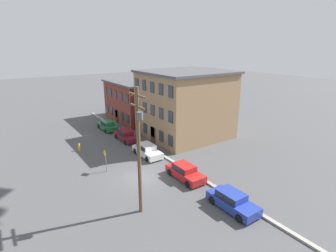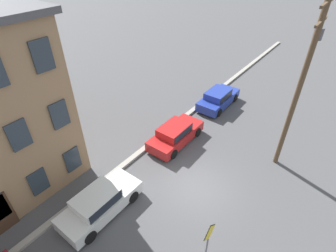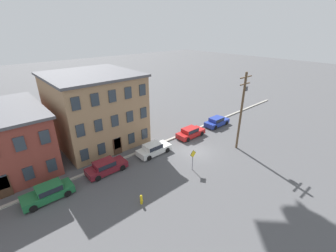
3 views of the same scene
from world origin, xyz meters
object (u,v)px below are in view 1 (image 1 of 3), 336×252
car_red (185,171)px  car_maroon (126,135)px  car_blue (232,200)px  utility_pole (139,146)px  car_white (147,150)px  caution_sign (105,157)px  fire_hydrant (79,147)px  car_green (108,125)px

car_red → car_maroon: bearing=179.8°
car_blue → utility_pole: size_ratio=0.44×
car_white → car_blue: size_ratio=1.00×
car_white → car_red: bearing=2.3°
caution_sign → fire_hydrant: 7.46m
car_green → caution_sign: bearing=-22.7°
car_blue → fire_hydrant: car_blue is taller
caution_sign → car_white: bearing=101.6°
car_green → car_white: size_ratio=1.00×
car_green → car_red: 19.21m
car_maroon → car_blue: size_ratio=1.00×
car_white → car_red: same height
car_green → utility_pole: size_ratio=0.44×
car_green → fire_hydrant: car_green is taller
car_green → utility_pole: utility_pole is taller
utility_pole → fire_hydrant: size_ratio=10.35×
caution_sign → utility_pole: (8.13, -0.37, 3.89)m
utility_pole → caution_sign: bearing=177.4°
car_red → car_green: bearing=-179.2°
car_maroon → utility_pole: (15.60, -6.28, 4.82)m
car_green → caution_sign: caution_sign is taller
car_green → car_maroon: 5.94m
car_maroon → utility_pole: 17.49m
car_green → car_blue: size_ratio=1.00×
car_maroon → car_red: same height
car_blue → utility_pole: utility_pole is taller
caution_sign → car_maroon: bearing=141.6°
car_blue → car_maroon: bearing=179.9°
caution_sign → car_red: bearing=45.3°
car_blue → caution_sign: (-11.92, -5.87, 0.93)m
car_maroon → fire_hydrant: bearing=-88.9°
car_green → car_white: bearing=-0.1°
car_maroon → car_white: same height
car_green → fire_hydrant: 8.69m
caution_sign → utility_pole: bearing=-2.6°
car_white → caution_sign: size_ratio=1.75×
car_white → utility_pole: bearing=-32.7°
fire_hydrant → car_white: bearing=45.0°
car_maroon → car_white: (6.32, -0.33, 0.00)m
car_maroon → car_blue: (19.39, -0.04, 0.00)m
utility_pole → car_red: bearing=110.5°
car_maroon → car_red: 13.27m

